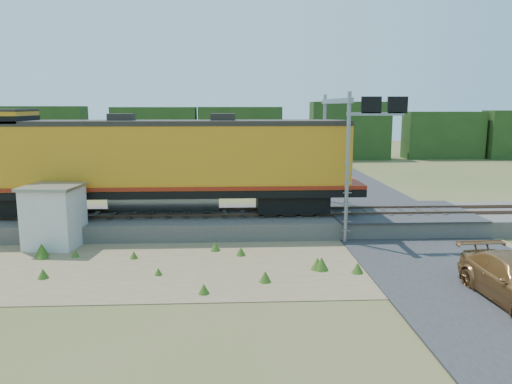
{
  "coord_description": "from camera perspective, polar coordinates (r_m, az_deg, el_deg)",
  "views": [
    {
      "loc": [
        -1.44,
        -18.27,
        6.06
      ],
      "look_at": [
        -0.38,
        3.0,
        2.4
      ],
      "focal_mm": 35.0,
      "sensor_mm": 36.0,
      "label": 1
    }
  ],
  "objects": [
    {
      "name": "ground",
      "position": [
        19.3,
        1.58,
        -8.55
      ],
      "size": [
        140.0,
        140.0,
        0.0
      ],
      "primitive_type": "plane",
      "color": "#475123",
      "rests_on": "ground"
    },
    {
      "name": "ballast",
      "position": [
        24.96,
        0.52,
        -3.35
      ],
      "size": [
        70.0,
        5.0,
        0.8
      ],
      "primitive_type": "cube",
      "color": "slate",
      "rests_on": "ground"
    },
    {
      "name": "rails",
      "position": [
        24.85,
        0.52,
        -2.28
      ],
      "size": [
        70.0,
        1.54,
        0.16
      ],
      "color": "brown",
      "rests_on": "ballast"
    },
    {
      "name": "dirt_shoulder",
      "position": [
        19.72,
        -4.39,
        -8.13
      ],
      "size": [
        26.0,
        8.0,
        0.03
      ],
      "primitive_type": "cube",
      "color": "#8C7754",
      "rests_on": "ground"
    },
    {
      "name": "road",
      "position": [
        21.64,
        20.38,
        -6.9
      ],
      "size": [
        7.0,
        66.0,
        0.86
      ],
      "color": "#38383A",
      "rests_on": "ground"
    },
    {
      "name": "tree_line_north",
      "position": [
        56.36,
        -1.41,
        6.72
      ],
      "size": [
        130.0,
        3.0,
        6.5
      ],
      "color": "#1D3B15",
      "rests_on": "ground"
    },
    {
      "name": "weed_clumps",
      "position": [
        19.45,
        -8.9,
        -8.52
      ],
      "size": [
        15.0,
        6.2,
        0.56
      ],
      "primitive_type": null,
      "color": "#385E1B",
      "rests_on": "ground"
    },
    {
      "name": "locomotive",
      "position": [
        24.67,
        -11.17,
        3.42
      ],
      "size": [
        19.31,
        2.95,
        4.98
      ],
      "color": "black",
      "rests_on": "rails"
    },
    {
      "name": "shed",
      "position": [
        23.35,
        -22.06,
        -2.54
      ],
      "size": [
        2.55,
        2.55,
        2.73
      ],
      "rotation": [
        0.0,
        0.0,
        -0.12
      ],
      "color": "silver",
      "rests_on": "ground"
    },
    {
      "name": "signal_gantry",
      "position": [
        24.25,
        10.13,
        7.21
      ],
      "size": [
        2.66,
        6.2,
        6.7
      ],
      "color": "gray",
      "rests_on": "ground"
    }
  ]
}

